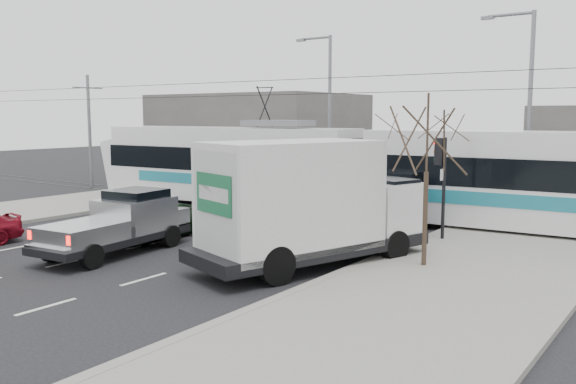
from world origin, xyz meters
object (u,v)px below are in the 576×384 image
Objects in this scene: tram at (362,171)px; street_lamp_far at (327,105)px; box_truck at (309,205)px; navy_pickup at (390,203)px; silver_pickup at (122,222)px; bare_tree at (427,141)px; green_car at (155,221)px; street_lamp_near at (525,101)px; traffic_signal at (441,166)px.

street_lamp_far is at bearing 128.21° from tram.
navy_pickup is at bearing 111.95° from box_truck.
box_truck is 1.42× the size of navy_pickup.
bare_tree is at bearing 15.72° from silver_pickup.
street_lamp_far is at bearing 98.60° from green_car.
green_car is (-7.04, 0.29, -1.23)m from box_truck.
street_lamp_near is 1.60× the size of navy_pickup.
tram is 3.59× the size of box_truck.
green_car is (-10.07, -1.28, -3.16)m from bare_tree.
silver_pickup is at bearing -65.48° from green_car.
tram is 9.44m from green_car.
tram is 9.15m from box_truck.
traffic_signal is 5.94m from box_truck.
street_lamp_near is 1.98× the size of green_car.
street_lamp_near is at bearing 54.53° from green_car.
box_truck is at bearing -0.36° from green_car.
box_truck is at bearing -59.82° from street_lamp_far.
street_lamp_near reaches higher than green_car.
bare_tree is 3.91m from box_truck.
silver_pickup is (-3.14, -10.70, -1.06)m from tram.
street_lamp_far is 17.79m from silver_pickup.
green_car is at bearing -164.29° from box_truck.
traffic_signal is at bearing 32.51° from green_car.
street_lamp_far is 17.73m from box_truck.
navy_pickup is (-0.44, 6.41, -0.74)m from box_truck.
navy_pickup reaches higher than silver_pickup.
street_lamp_far reaches higher than silver_pickup.
bare_tree is 0.56× the size of street_lamp_near.
green_car is at bearing -120.21° from tram.
navy_pickup is (5.64, 8.44, 0.12)m from silver_pickup.
silver_pickup is 0.72× the size of box_truck.
tram reaches higher than navy_pickup.
bare_tree is 0.56× the size of street_lamp_far.
box_truck reaches higher than traffic_signal.
street_lamp_far is 15.54m from green_car.
tram is at bearing 130.00° from navy_pickup.
street_lamp_near reaches higher than silver_pickup.
navy_pickup is 9.02m from green_car.
traffic_signal is at bearing 37.76° from silver_pickup.
street_lamp_near is at bearing 96.20° from box_truck.
navy_pickup is (8.32, -8.65, -3.99)m from street_lamp_far.
bare_tree reaches higher than green_car.
green_car is at bearing -149.46° from traffic_signal.
silver_pickup is (-7.98, -7.59, -1.74)m from traffic_signal.
navy_pickup is (2.50, -2.26, -0.94)m from tram.
traffic_signal is 5.79m from tram.
silver_pickup is 10.15m from navy_pickup.
traffic_signal is 0.40× the size of street_lamp_near.
street_lamp_far is 9.17m from tram.
bare_tree is 11.58m from street_lamp_near.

